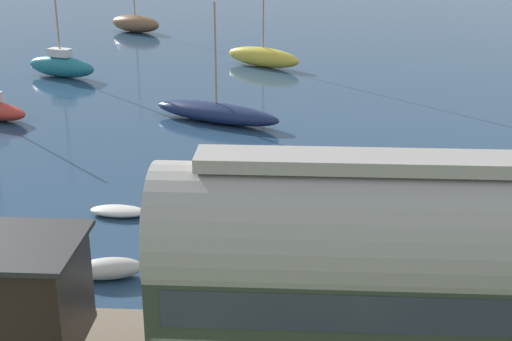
# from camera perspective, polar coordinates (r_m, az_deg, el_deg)

# --- Properties ---
(harbor_water) EXTENTS (80.00, 80.00, 0.01)m
(harbor_water) POSITION_cam_1_polar(r_m,az_deg,el_deg) (55.47, 2.04, 10.65)
(harbor_water) COLOR navy
(harbor_water) RESTS_ON ground
(passenger_coach) EXTENTS (2.60, 9.88, 4.81)m
(passenger_coach) POSITION_cam_1_polar(r_m,az_deg,el_deg) (13.22, 12.82, -7.89)
(passenger_coach) COLOR black
(passenger_coach) RESTS_ON rail_embankment
(sailboat_teal) EXTENTS (2.63, 4.62, 6.62)m
(sailboat_teal) POSITION_cam_1_polar(r_m,az_deg,el_deg) (43.37, -15.31, 8.12)
(sailboat_teal) COLOR #1E707A
(sailboat_teal) RESTS_ON harbor_water
(sailboat_navy) EXTENTS (3.92, 6.43, 5.49)m
(sailboat_navy) POSITION_cam_1_polar(r_m,az_deg,el_deg) (32.95, -3.18, 4.67)
(sailboat_navy) COLOR #192347
(sailboat_navy) RESTS_ON harbor_water
(sailboat_yellow) EXTENTS (3.51, 4.97, 8.24)m
(sailboat_yellow) POSITION_cam_1_polar(r_m,az_deg,el_deg) (44.64, 0.57, 9.12)
(sailboat_yellow) COLOR gold
(sailboat_yellow) RESTS_ON harbor_water
(sailboat_brown) EXTENTS (3.62, 4.83, 7.27)m
(sailboat_brown) POSITION_cam_1_polar(r_m,az_deg,el_deg) (58.17, -9.62, 11.54)
(sailboat_brown) COLOR brown
(sailboat_brown) RESTS_ON harbor_water
(rowboat_near_shore) EXTENTS (1.05, 1.98, 0.50)m
(rowboat_near_shore) POSITION_cam_1_polar(r_m,az_deg,el_deg) (18.67, -3.94, -8.97)
(rowboat_near_shore) COLOR #B7B2A3
(rowboat_near_shore) RESTS_ON harbor_water
(rowboat_off_pier) EXTENTS (1.11, 1.93, 0.55)m
(rowboat_off_pier) POSITION_cam_1_polar(r_m,az_deg,el_deg) (19.67, -11.71, -7.69)
(rowboat_off_pier) COLOR #B7B2A3
(rowboat_off_pier) RESTS_ON harbor_water
(rowboat_far_out) EXTENTS (0.93, 1.91, 0.31)m
(rowboat_far_out) POSITION_cam_1_polar(r_m,az_deg,el_deg) (23.45, -10.97, -3.20)
(rowboat_far_out) COLOR beige
(rowboat_far_out) RESTS_ON harbor_water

